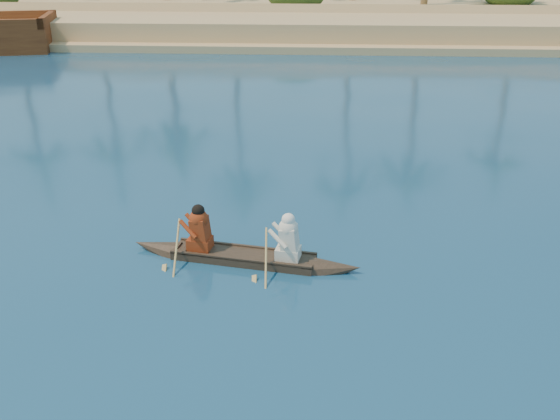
# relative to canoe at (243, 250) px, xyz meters

# --- Properties ---
(shrub_cluster) EXTENTS (100.00, 6.00, 2.40)m
(shrub_cluster) POSITION_rel_canoe_xyz_m (-6.19, 30.56, 0.97)
(shrub_cluster) COLOR #253D16
(shrub_cluster) RESTS_ON ground
(canoe) EXTENTS (4.35, 1.33, 1.19)m
(canoe) POSITION_rel_canoe_xyz_m (0.00, 0.00, 0.00)
(canoe) COLOR #3F2E22
(canoe) RESTS_ON ground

